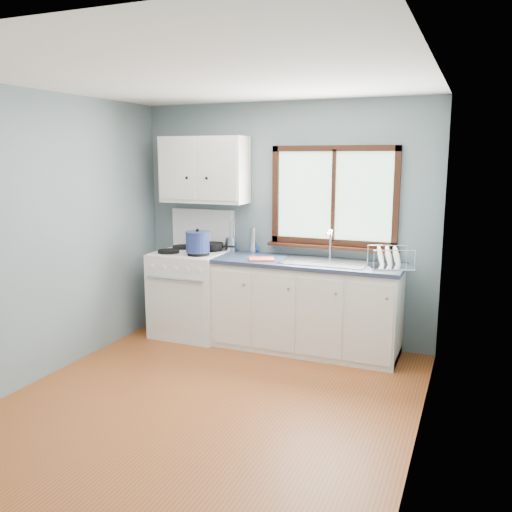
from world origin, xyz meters
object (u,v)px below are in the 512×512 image
at_px(base_cabinets, 306,310).
at_px(utensil_crock, 231,244).
at_px(stockpot, 198,242).
at_px(gas_range, 192,291).
at_px(dish_rack, 389,262).
at_px(skillet, 212,246).
at_px(thermos, 253,240).
at_px(sink, 325,268).

height_order(base_cabinets, utensil_crock, utensil_crock).
bearing_deg(stockpot, gas_range, 137.78).
bearing_deg(dish_rack, skillet, 154.23).
xyz_separation_m(stockpot, utensil_crock, (0.21, 0.37, -0.07)).
bearing_deg(base_cabinets, gas_range, -179.18).
xyz_separation_m(skillet, thermos, (0.45, 0.08, 0.07)).
height_order(thermos, dish_rack, thermos).
xyz_separation_m(sink, dish_rack, (0.62, -0.01, 0.11)).
relative_size(skillet, dish_rack, 0.86).
relative_size(base_cabinets, thermos, 6.67).
bearing_deg(thermos, utensil_crock, -179.68).
xyz_separation_m(base_cabinets, dish_rack, (0.80, -0.01, 0.56)).
bearing_deg(gas_range, utensil_crock, 29.37).
distance_m(utensil_crock, thermos, 0.26).
height_order(gas_range, sink, gas_range).
relative_size(gas_range, sink, 1.62).
relative_size(sink, dish_rack, 1.77).
xyz_separation_m(base_cabinets, utensil_crock, (-0.92, 0.20, 0.59)).
bearing_deg(gas_range, dish_rack, 0.28).
bearing_deg(sink, gas_range, -179.29).
xyz_separation_m(stockpot, thermos, (0.47, 0.37, -0.01)).
relative_size(gas_range, thermos, 4.90).
bearing_deg(utensil_crock, base_cabinets, -11.99).
height_order(skillet, utensil_crock, utensil_crock).
relative_size(base_cabinets, dish_rack, 3.90).
xyz_separation_m(sink, thermos, (-0.85, 0.20, 0.20)).
xyz_separation_m(stockpot, dish_rack, (1.94, 0.17, -0.10)).
height_order(base_cabinets, thermos, thermos).
height_order(skillet, dish_rack, dish_rack).
distance_m(skillet, thermos, 0.47).
xyz_separation_m(base_cabinets, skillet, (-1.12, 0.12, 0.58)).
xyz_separation_m(gas_range, utensil_crock, (0.38, 0.21, 0.51)).
xyz_separation_m(utensil_crock, thermos, (0.26, 0.00, 0.06)).
distance_m(base_cabinets, thermos, 0.95).
xyz_separation_m(base_cabinets, stockpot, (-1.13, -0.18, 0.66)).
height_order(sink, skillet, sink).
distance_m(skillet, utensil_crock, 0.21).
distance_m(gas_range, sink, 1.53).
height_order(stockpot, utensil_crock, utensil_crock).
distance_m(utensil_crock, dish_rack, 1.74).
bearing_deg(dish_rack, gas_range, 158.18).
relative_size(sink, utensil_crock, 2.09).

